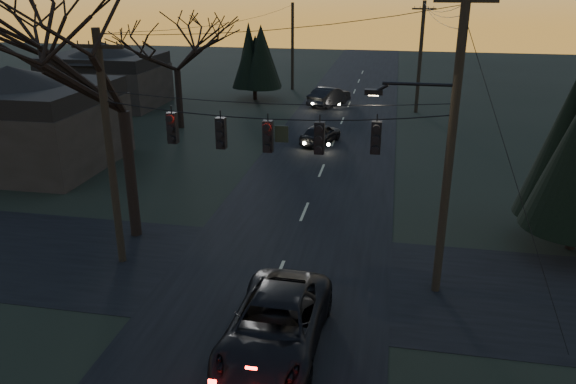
% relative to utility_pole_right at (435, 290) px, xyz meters
% --- Properties ---
extents(main_road, '(8.00, 120.00, 0.02)m').
position_rel_utility_pole_right_xyz_m(main_road, '(-5.50, 10.00, 0.01)').
color(main_road, black).
rests_on(main_road, ground).
extents(cross_road, '(60.00, 7.00, 0.02)m').
position_rel_utility_pole_right_xyz_m(cross_road, '(-5.50, 0.00, 0.01)').
color(cross_road, black).
rests_on(cross_road, ground).
extents(utility_pole_right, '(5.00, 0.30, 10.00)m').
position_rel_utility_pole_right_xyz_m(utility_pole_right, '(0.00, 0.00, 0.00)').
color(utility_pole_right, black).
rests_on(utility_pole_right, ground).
extents(utility_pole_left, '(1.80, 0.30, 8.50)m').
position_rel_utility_pole_right_xyz_m(utility_pole_left, '(-11.50, 0.00, 0.00)').
color(utility_pole_left, black).
rests_on(utility_pole_left, ground).
extents(utility_pole_far_r, '(1.80, 0.30, 8.50)m').
position_rel_utility_pole_right_xyz_m(utility_pole_far_r, '(0.00, 28.00, 0.00)').
color(utility_pole_far_r, black).
rests_on(utility_pole_far_r, ground).
extents(utility_pole_far_l, '(0.30, 0.30, 8.00)m').
position_rel_utility_pole_right_xyz_m(utility_pole_far_l, '(-11.50, 36.00, 0.00)').
color(utility_pole_far_l, black).
rests_on(utility_pole_far_l, ground).
extents(span_signal_assembly, '(11.50, 0.44, 1.62)m').
position_rel_utility_pole_right_xyz_m(span_signal_assembly, '(-5.74, 0.00, 5.22)').
color(span_signal_assembly, black).
rests_on(span_signal_assembly, ground).
extents(bare_tree_left, '(8.84, 8.84, 10.44)m').
position_rel_utility_pole_right_xyz_m(bare_tree_left, '(-12.00, 2.29, 7.30)').
color(bare_tree_left, black).
rests_on(bare_tree_left, ground).
extents(bare_tree_dist, '(6.28, 6.28, 8.19)m').
position_rel_utility_pole_right_xyz_m(bare_tree_dist, '(-16.70, 19.83, 5.72)').
color(bare_tree_dist, black).
rests_on(bare_tree_dist, ground).
extents(evergreen_dist, '(3.55, 3.55, 5.79)m').
position_rel_utility_pole_right_xyz_m(evergreen_dist, '(-13.90, 30.68, 3.48)').
color(evergreen_dist, black).
rests_on(evergreen_dist, ground).
extents(house_left_near, '(10.00, 8.00, 5.60)m').
position_rel_utility_pole_right_xyz_m(house_left_near, '(-22.50, 10.00, 2.80)').
color(house_left_near, black).
rests_on(house_left_near, ground).
extents(house_left_far, '(9.00, 7.00, 5.20)m').
position_rel_utility_pole_right_xyz_m(house_left_far, '(-25.50, 26.00, 2.60)').
color(house_left_far, black).
rests_on(house_left_far, ground).
extents(suv_near, '(2.74, 5.71, 1.57)m').
position_rel_utility_pole_right_xyz_m(suv_near, '(-4.70, -4.21, 0.79)').
color(suv_near, black).
rests_on(suv_near, ground).
extents(sedan_oncoming_a, '(2.59, 4.08, 1.30)m').
position_rel_utility_pole_right_xyz_m(sedan_oncoming_a, '(-6.30, 17.48, 0.65)').
color(sedan_oncoming_a, black).
rests_on(sedan_oncoming_a, ground).
extents(sedan_oncoming_b, '(3.40, 4.90, 1.53)m').
position_rel_utility_pole_right_xyz_m(sedan_oncoming_b, '(-7.13, 29.33, 0.77)').
color(sedan_oncoming_b, black).
rests_on(sedan_oncoming_b, ground).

